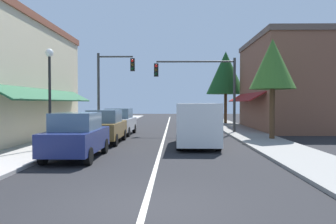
{
  "coord_description": "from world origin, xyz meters",
  "views": [
    {
      "loc": [
        0.61,
        -6.74,
        2.15
      ],
      "look_at": [
        0.21,
        15.05,
        1.54
      ],
      "focal_mm": 35.9,
      "sensor_mm": 36.0,
      "label": 1
    }
  ],
  "objects_px": {
    "parked_car_third_left": "(119,122)",
    "tree_right_far": "(226,73)",
    "parked_car_nearest_left": "(77,136)",
    "parked_car_second_left": "(105,127)",
    "traffic_signal_mast_arm": "(205,81)",
    "street_lamp_left_near": "(50,82)",
    "tree_right_near": "(273,65)",
    "traffic_signal_left_corner": "(110,81)",
    "van_in_lane": "(197,123)"
  },
  "relations": [
    {
      "from": "parked_car_nearest_left",
      "to": "traffic_signal_left_corner",
      "type": "relative_size",
      "value": 0.72
    },
    {
      "from": "van_in_lane",
      "to": "traffic_signal_mast_arm",
      "type": "height_order",
      "value": "traffic_signal_mast_arm"
    },
    {
      "from": "traffic_signal_left_corner",
      "to": "tree_right_far",
      "type": "height_order",
      "value": "tree_right_far"
    },
    {
      "from": "parked_car_third_left",
      "to": "street_lamp_left_near",
      "type": "bearing_deg",
      "value": -102.98
    },
    {
      "from": "traffic_signal_left_corner",
      "to": "tree_right_near",
      "type": "relative_size",
      "value": 0.99
    },
    {
      "from": "parked_car_second_left",
      "to": "traffic_signal_mast_arm",
      "type": "height_order",
      "value": "traffic_signal_mast_arm"
    },
    {
      "from": "traffic_signal_mast_arm",
      "to": "tree_right_far",
      "type": "distance_m",
      "value": 10.5
    },
    {
      "from": "parked_car_nearest_left",
      "to": "tree_right_far",
      "type": "bearing_deg",
      "value": 66.54
    },
    {
      "from": "parked_car_second_left",
      "to": "parked_car_third_left",
      "type": "xyz_separation_m",
      "value": [
        0.02,
        4.61,
        0.0
      ]
    },
    {
      "from": "parked_car_nearest_left",
      "to": "parked_car_second_left",
      "type": "xyz_separation_m",
      "value": [
        0.06,
        4.96,
        0.0
      ]
    },
    {
      "from": "traffic_signal_left_corner",
      "to": "van_in_lane",
      "type": "bearing_deg",
      "value": -51.97
    },
    {
      "from": "traffic_signal_mast_arm",
      "to": "street_lamp_left_near",
      "type": "distance_m",
      "value": 11.41
    },
    {
      "from": "tree_right_near",
      "to": "tree_right_far",
      "type": "distance_m",
      "value": 14.21
    },
    {
      "from": "traffic_signal_mast_arm",
      "to": "tree_right_near",
      "type": "distance_m",
      "value": 5.47
    },
    {
      "from": "parked_car_nearest_left",
      "to": "traffic_signal_mast_arm",
      "type": "distance_m",
      "value": 12.4
    },
    {
      "from": "tree_right_far",
      "to": "traffic_signal_mast_arm",
      "type": "bearing_deg",
      "value": -106.56
    },
    {
      "from": "parked_car_third_left",
      "to": "tree_right_far",
      "type": "height_order",
      "value": "tree_right_far"
    },
    {
      "from": "parked_car_third_left",
      "to": "street_lamp_left_near",
      "type": "distance_m",
      "value": 7.97
    },
    {
      "from": "parked_car_nearest_left",
      "to": "traffic_signal_mast_arm",
      "type": "bearing_deg",
      "value": 60.76
    },
    {
      "from": "parked_car_second_left",
      "to": "tree_right_far",
      "type": "distance_m",
      "value": 18.36
    },
    {
      "from": "tree_right_near",
      "to": "parked_car_second_left",
      "type": "bearing_deg",
      "value": -171.44
    },
    {
      "from": "parked_car_nearest_left",
      "to": "parked_car_third_left",
      "type": "relative_size",
      "value": 0.99
    },
    {
      "from": "parked_car_third_left",
      "to": "traffic_signal_left_corner",
      "type": "bearing_deg",
      "value": 121.9
    },
    {
      "from": "traffic_signal_mast_arm",
      "to": "tree_right_far",
      "type": "height_order",
      "value": "tree_right_far"
    },
    {
      "from": "parked_car_second_left",
      "to": "tree_right_far",
      "type": "xyz_separation_m",
      "value": [
        8.77,
        15.57,
        4.21
      ]
    },
    {
      "from": "traffic_signal_left_corner",
      "to": "tree_right_far",
      "type": "relative_size",
      "value": 0.79
    },
    {
      "from": "parked_car_nearest_left",
      "to": "tree_right_near",
      "type": "xyz_separation_m",
      "value": [
        9.3,
        6.35,
        3.42
      ]
    },
    {
      "from": "parked_car_third_left",
      "to": "van_in_lane",
      "type": "xyz_separation_m",
      "value": [
        4.8,
        -5.75,
        0.27
      ]
    },
    {
      "from": "parked_car_nearest_left",
      "to": "tree_right_near",
      "type": "height_order",
      "value": "tree_right_near"
    },
    {
      "from": "van_in_lane",
      "to": "tree_right_far",
      "type": "xyz_separation_m",
      "value": [
        3.95,
        16.7,
        3.94
      ]
    },
    {
      "from": "street_lamp_left_near",
      "to": "tree_right_far",
      "type": "distance_m",
      "value": 21.33
    },
    {
      "from": "parked_car_nearest_left",
      "to": "parked_car_second_left",
      "type": "bearing_deg",
      "value": 89.1
    },
    {
      "from": "traffic_signal_mast_arm",
      "to": "tree_right_far",
      "type": "xyz_separation_m",
      "value": [
        2.96,
        9.97,
        1.45
      ]
    },
    {
      "from": "traffic_signal_mast_arm",
      "to": "parked_car_third_left",
      "type": "bearing_deg",
      "value": -170.31
    },
    {
      "from": "parked_car_second_left",
      "to": "van_in_lane",
      "type": "height_order",
      "value": "van_in_lane"
    },
    {
      "from": "van_in_lane",
      "to": "traffic_signal_left_corner",
      "type": "relative_size",
      "value": 0.92
    },
    {
      "from": "parked_car_nearest_left",
      "to": "van_in_lane",
      "type": "relative_size",
      "value": 0.79
    },
    {
      "from": "parked_car_third_left",
      "to": "tree_right_far",
      "type": "distance_m",
      "value": 14.64
    },
    {
      "from": "van_in_lane",
      "to": "tree_right_near",
      "type": "distance_m",
      "value": 5.99
    },
    {
      "from": "traffic_signal_mast_arm",
      "to": "traffic_signal_left_corner",
      "type": "xyz_separation_m",
      "value": [
        -6.69,
        0.55,
        0.07
      ]
    },
    {
      "from": "traffic_signal_mast_arm",
      "to": "street_lamp_left_near",
      "type": "relative_size",
      "value": 1.24
    },
    {
      "from": "street_lamp_left_near",
      "to": "van_in_lane",
      "type": "bearing_deg",
      "value": 13.95
    },
    {
      "from": "parked_car_nearest_left",
      "to": "traffic_signal_left_corner",
      "type": "height_order",
      "value": "traffic_signal_left_corner"
    },
    {
      "from": "parked_car_nearest_left",
      "to": "tree_right_near",
      "type": "relative_size",
      "value": 0.71
    },
    {
      "from": "traffic_signal_mast_arm",
      "to": "traffic_signal_left_corner",
      "type": "height_order",
      "value": "traffic_signal_left_corner"
    },
    {
      "from": "traffic_signal_mast_arm",
      "to": "street_lamp_left_near",
      "type": "xyz_separation_m",
      "value": [
        -7.7,
        -8.41,
        -0.55
      ]
    },
    {
      "from": "parked_car_third_left",
      "to": "tree_right_far",
      "type": "xyz_separation_m",
      "value": [
        8.75,
        10.95,
        4.21
      ]
    },
    {
      "from": "tree_right_near",
      "to": "traffic_signal_left_corner",
      "type": "bearing_deg",
      "value": 154.82
    },
    {
      "from": "parked_car_second_left",
      "to": "tree_right_near",
      "type": "height_order",
      "value": "tree_right_near"
    },
    {
      "from": "van_in_lane",
      "to": "tree_right_far",
      "type": "relative_size",
      "value": 0.73
    }
  ]
}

